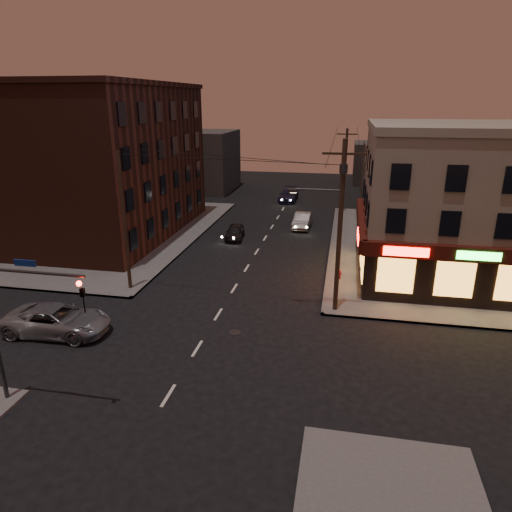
% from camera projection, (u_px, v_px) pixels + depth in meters
% --- Properties ---
extents(ground, '(120.00, 120.00, 0.00)m').
position_uv_depth(ground, '(197.00, 349.00, 23.41)').
color(ground, black).
rests_on(ground, ground).
extents(sidewalk_ne, '(24.00, 28.00, 0.15)m').
position_uv_depth(sidewalk_ne, '(477.00, 253.00, 37.73)').
color(sidewalk_ne, '#514F4C').
rests_on(sidewalk_ne, ground).
extents(sidewalk_nw, '(24.00, 28.00, 0.15)m').
position_uv_depth(sidewalk_nw, '(81.00, 230.00, 44.29)').
color(sidewalk_nw, '#514F4C').
rests_on(sidewalk_nw, ground).
extents(pizza_building, '(15.85, 12.85, 10.50)m').
position_uv_depth(pizza_building, '(478.00, 204.00, 31.22)').
color(pizza_building, gray).
rests_on(pizza_building, sidewalk_ne).
extents(brick_apartment, '(12.00, 20.00, 13.00)m').
position_uv_depth(brick_apartment, '(107.00, 163.00, 41.51)').
color(brick_apartment, '#431F15').
rests_on(brick_apartment, sidewalk_nw).
extents(bg_building_ne_a, '(10.00, 12.00, 7.00)m').
position_uv_depth(bg_building_ne_a, '(405.00, 175.00, 54.96)').
color(bg_building_ne_a, '#3F3D3A').
rests_on(bg_building_ne_a, ground).
extents(bg_building_nw, '(9.00, 10.00, 8.00)m').
position_uv_depth(bg_building_nw, '(201.00, 161.00, 63.43)').
color(bg_building_nw, '#3F3D3A').
rests_on(bg_building_nw, ground).
extents(bg_building_ne_b, '(8.00, 8.00, 6.00)m').
position_uv_depth(bg_building_ne_b, '(381.00, 163.00, 68.48)').
color(bg_building_ne_b, '#3F3D3A').
rests_on(bg_building_ne_b, ground).
extents(utility_pole_main, '(4.20, 0.44, 10.00)m').
position_uv_depth(utility_pole_main, '(338.00, 218.00, 25.70)').
color(utility_pole_main, '#382619').
rests_on(utility_pole_main, sidewalk_ne).
extents(utility_pole_far, '(0.26, 0.26, 9.00)m').
position_uv_depth(utility_pole_far, '(345.00, 171.00, 50.34)').
color(utility_pole_far, '#382619').
rests_on(utility_pole_far, sidewalk_ne).
extents(utility_pole_west, '(0.24, 0.24, 9.00)m').
position_uv_depth(utility_pole_west, '(124.00, 223.00, 29.17)').
color(utility_pole_west, '#382619').
rests_on(utility_pole_west, sidewalk_nw).
extents(traffic_signal, '(4.49, 0.32, 6.47)m').
position_uv_depth(traffic_signal, '(12.00, 314.00, 17.88)').
color(traffic_signal, '#333538').
rests_on(traffic_signal, ground).
extents(suv_cross, '(5.78, 2.83, 1.58)m').
position_uv_depth(suv_cross, '(57.00, 320.00, 24.70)').
color(suv_cross, gray).
rests_on(suv_cross, ground).
extents(sedan_near, '(1.95, 3.97, 1.30)m').
position_uv_depth(sedan_near, '(235.00, 232.00, 41.62)').
color(sedan_near, black).
rests_on(sedan_near, ground).
extents(sedan_mid, '(1.73, 4.49, 1.46)m').
position_uv_depth(sedan_mid, '(302.00, 220.00, 45.24)').
color(sedan_mid, gray).
rests_on(sedan_mid, ground).
extents(sedan_far, '(2.20, 5.18, 1.49)m').
position_uv_depth(sedan_far, '(288.00, 195.00, 57.03)').
color(sedan_far, '#1B1B37').
rests_on(sedan_far, ground).
extents(fire_hydrant, '(0.30, 0.30, 0.66)m').
position_uv_depth(fire_hydrant, '(339.00, 274.00, 32.00)').
color(fire_hydrant, maroon).
rests_on(fire_hydrant, sidewalk_ne).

